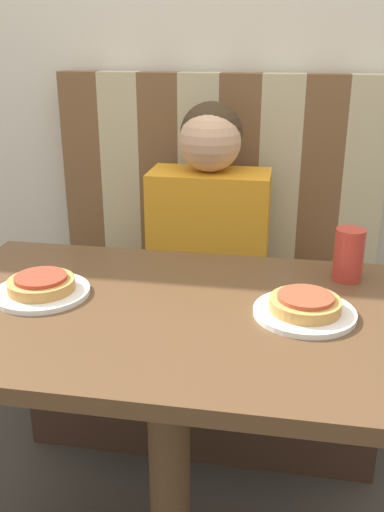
{
  "coord_description": "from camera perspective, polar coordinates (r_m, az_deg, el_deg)",
  "views": [
    {
      "loc": [
        0.24,
        -1.07,
        1.28
      ],
      "look_at": [
        0.0,
        0.31,
        0.73
      ],
      "focal_mm": 40.0,
      "sensor_mm": 36.0,
      "label": 1
    }
  ],
  "objects": [
    {
      "name": "wall_back",
      "position": [
        2.03,
        3.32,
        21.82
      ],
      "size": [
        7.0,
        0.05,
        2.6
      ],
      "color": "beige",
      "rests_on": "ground_plane"
    },
    {
      "name": "drinking_cup",
      "position": [
        1.39,
        15.4,
        0.14
      ],
      "size": [
        0.07,
        0.07,
        0.13
      ],
      "color": "#B23328",
      "rests_on": "dining_table"
    },
    {
      "name": "dining_table",
      "position": [
        1.28,
        -2.49,
        -9.07
      ],
      "size": [
        1.07,
        0.68,
        0.73
      ],
      "color": "brown",
      "rests_on": "ground_plane"
    },
    {
      "name": "plate_right",
      "position": [
        1.22,
        11.17,
        -5.57
      ],
      "size": [
        0.21,
        0.21,
        0.01
      ],
      "color": "white",
      "rests_on": "dining_table"
    },
    {
      "name": "pizza_left",
      "position": [
        1.32,
        -14.85,
        -2.66
      ],
      "size": [
        0.15,
        0.15,
        0.03
      ],
      "color": "#C68E47",
      "rests_on": "plate_left"
    },
    {
      "name": "booth_seat",
      "position": [
        2.01,
        1.58,
        -9.73
      ],
      "size": [
        1.1,
        0.52,
        0.49
      ],
      "color": "#382319",
      "rests_on": "ground_plane"
    },
    {
      "name": "booth_backrest",
      "position": [
        1.99,
        2.71,
        8.16
      ],
      "size": [
        1.1,
        0.08,
        0.67
      ],
      "color": "brown",
      "rests_on": "booth_seat"
    },
    {
      "name": "plate_left",
      "position": [
        1.33,
        -14.76,
        -3.51
      ],
      "size": [
        0.21,
        0.21,
        0.01
      ],
      "color": "white",
      "rests_on": "dining_table"
    },
    {
      "name": "person",
      "position": [
        1.79,
        1.78,
        5.41
      ],
      "size": [
        0.37,
        0.21,
        0.6
      ],
      "color": "orange",
      "rests_on": "booth_seat"
    },
    {
      "name": "pizza_right",
      "position": [
        1.21,
        11.24,
        -4.65
      ],
      "size": [
        0.15,
        0.15,
        0.03
      ],
      "color": "#C68E47",
      "rests_on": "plate_right"
    }
  ]
}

